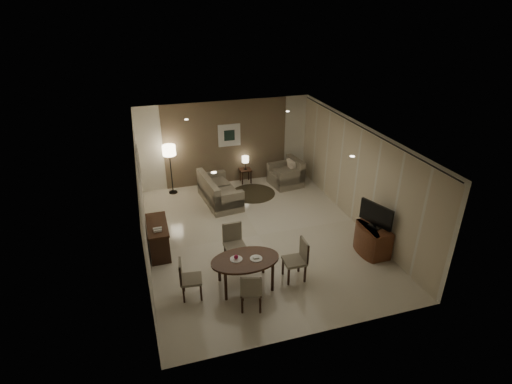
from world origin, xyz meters
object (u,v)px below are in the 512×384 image
object	(u,v)px
dining_table	(245,272)
chair_near	(251,289)
side_table	(246,176)
chair_left	(191,279)
armchair	(286,173)
chair_far	(235,246)
floor_lamp	(171,170)
sofa	(220,189)
tv_cabinet	(373,239)
chair_right	(294,260)
console_desk	(158,238)

from	to	relation	value
dining_table	chair_near	distance (m)	0.67
chair_near	side_table	distance (m)	5.92
chair_left	armchair	world-z (taller)	chair_left
chair_far	floor_lamp	size ratio (longest dim) A/B	0.61
chair_near	sofa	distance (m)	4.60
chair_left	armchair	size ratio (longest dim) A/B	0.90
dining_table	side_table	world-z (taller)	dining_table
chair_near	floor_lamp	distance (m)	5.72
tv_cabinet	chair_far	distance (m)	3.30
chair_far	side_table	world-z (taller)	chair_far
floor_lamp	chair_near	bearing A→B (deg)	-80.69
chair_right	chair_left	bearing A→B (deg)	-90.16
tv_cabinet	chair_far	bearing A→B (deg)	171.37
dining_table	chair_left	distance (m)	1.14
chair_left	sofa	xyz separation A→B (m)	(1.43, 3.93, -0.02)
sofa	console_desk	bearing A→B (deg)	130.46
armchair	side_table	size ratio (longest dim) A/B	2.06
chair_near	chair_left	distance (m)	1.25
chair_left	sofa	distance (m)	4.18
chair_far	chair_right	xyz separation A→B (m)	(1.09, -0.88, -0.01)
dining_table	armchair	xyz separation A→B (m)	(2.59, 4.51, 0.09)
chair_near	chair_left	bearing A→B (deg)	-15.14
sofa	side_table	bearing A→B (deg)	-50.76
dining_table	sofa	xyz separation A→B (m)	(0.30, 3.93, 0.08)
chair_left	side_table	xyz separation A→B (m)	(2.53, 5.08, -0.20)
armchair	side_table	xyz separation A→B (m)	(-1.19, 0.56, -0.19)
chair_far	side_table	xyz separation A→B (m)	(1.42, 4.26, -0.25)
dining_table	sofa	bearing A→B (deg)	85.67
console_desk	tv_cabinet	distance (m)	5.11
console_desk	side_table	bearing A→B (deg)	46.84
chair_near	sofa	bearing A→B (deg)	-78.01
tv_cabinet	sofa	size ratio (longest dim) A/B	0.51
console_desk	chair_far	bearing A→B (deg)	-31.66
console_desk	side_table	world-z (taller)	console_desk
side_table	dining_table	bearing A→B (deg)	-105.43
chair_right	floor_lamp	bearing A→B (deg)	-156.33
chair_near	chair_left	xyz separation A→B (m)	(-1.07, 0.66, -0.00)
sofa	armchair	distance (m)	2.37
side_table	tv_cabinet	bearing A→B (deg)	-68.80
dining_table	chair_near	world-z (taller)	chair_near
chair_left	tv_cabinet	bearing A→B (deg)	-78.85
console_desk	chair_right	xyz separation A→B (m)	(2.72, -1.89, 0.09)
chair_near	console_desk	bearing A→B (deg)	-40.99
chair_near	chair_right	size ratio (longest dim) A/B	0.94
chair_near	floor_lamp	bearing A→B (deg)	-64.19
chair_left	side_table	size ratio (longest dim) A/B	1.86
tv_cabinet	armchair	size ratio (longest dim) A/B	0.94
chair_far	console_desk	bearing A→B (deg)	145.98
chair_near	floor_lamp	size ratio (longest dim) A/B	0.56
chair_right	floor_lamp	xyz separation A→B (m)	(-2.06, 5.04, 0.32)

